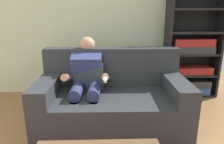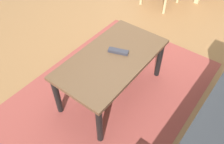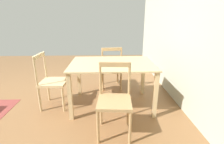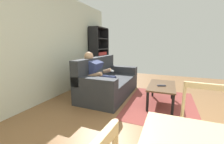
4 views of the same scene
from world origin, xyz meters
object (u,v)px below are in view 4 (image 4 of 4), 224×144
(tv_remote, at_px, (161,85))
(person_lounging, at_px, (99,75))
(coffee_table, at_px, (162,88))
(bookshelf, at_px, (99,59))
(dining_chair_facing_couch, at_px, (204,136))
(couch, at_px, (107,82))

(tv_remote, bearing_deg, person_lounging, 74.62)
(coffee_table, relative_size, tv_remote, 5.72)
(coffee_table, distance_m, bookshelf, 2.77)
(coffee_table, xyz_separation_m, dining_chair_facing_couch, (-1.69, -0.46, 0.07))
(couch, relative_size, dining_chair_facing_couch, 2.05)
(bookshelf, relative_size, dining_chair_facing_couch, 2.03)
(tv_remote, distance_m, bookshelf, 2.80)
(couch, relative_size, bookshelf, 1.01)
(couch, distance_m, tv_remote, 1.35)
(person_lounging, distance_m, coffee_table, 1.42)
(coffee_table, relative_size, bookshelf, 0.52)
(dining_chair_facing_couch, bearing_deg, coffee_table, 15.35)
(dining_chair_facing_couch, bearing_deg, person_lounging, 50.97)
(coffee_table, bearing_deg, dining_chair_facing_couch, -164.65)
(tv_remote, xyz_separation_m, dining_chair_facing_couch, (-1.61, -0.47, -0.00))
(couch, xyz_separation_m, coffee_table, (-0.14, -1.33, 0.04))
(person_lounging, bearing_deg, tv_remote, -85.59)
(coffee_table, height_order, bookshelf, bookshelf)
(person_lounging, height_order, dining_chair_facing_couch, person_lounging)
(couch, height_order, tv_remote, couch)
(couch, relative_size, person_lounging, 1.69)
(bookshelf, bearing_deg, couch, -146.30)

